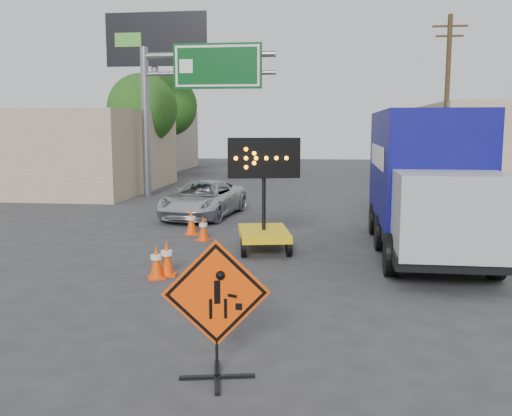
% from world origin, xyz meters
% --- Properties ---
extents(ground, '(100.00, 100.00, 0.00)m').
position_xyz_m(ground, '(0.00, 0.00, 0.00)').
color(ground, '#2D2D30').
rests_on(ground, ground).
extents(curb_right, '(0.40, 60.00, 0.12)m').
position_xyz_m(curb_right, '(7.20, 15.00, 0.06)').
color(curb_right, gray).
rests_on(curb_right, ground).
extents(storefront_left_near, '(14.00, 10.00, 4.00)m').
position_xyz_m(storefront_left_near, '(-14.00, 20.00, 2.00)').
color(storefront_left_near, '#C1A98B').
rests_on(storefront_left_near, ground).
extents(storefront_left_far, '(12.00, 10.00, 4.40)m').
position_xyz_m(storefront_left_far, '(-15.00, 34.00, 2.20)').
color(storefront_left_far, '#AA9A8E').
rests_on(storefront_left_far, ground).
extents(building_right_far, '(10.00, 14.00, 4.60)m').
position_xyz_m(building_right_far, '(13.00, 30.00, 2.30)').
color(building_right_far, '#C1A98B').
rests_on(building_right_far, ground).
extents(highway_gantry, '(6.18, 0.38, 6.90)m').
position_xyz_m(highway_gantry, '(-4.43, 17.96, 5.07)').
color(highway_gantry, slate).
rests_on(highway_gantry, ground).
extents(billboard, '(6.10, 0.54, 9.85)m').
position_xyz_m(billboard, '(-8.35, 25.87, 7.35)').
color(billboard, slate).
rests_on(billboard, ground).
extents(utility_pole_far, '(1.80, 0.26, 9.00)m').
position_xyz_m(utility_pole_far, '(8.00, 24.00, 4.68)').
color(utility_pole_far, '#3F311B').
rests_on(utility_pole_far, ground).
extents(tree_left_near, '(3.71, 3.71, 6.03)m').
position_xyz_m(tree_left_near, '(-8.00, 22.00, 4.16)').
color(tree_left_near, '#3F311B').
rests_on(tree_left_near, ground).
extents(tree_left_far, '(4.10, 4.10, 6.66)m').
position_xyz_m(tree_left_far, '(-9.00, 30.00, 4.60)').
color(tree_left_far, '#3F311B').
rests_on(tree_left_far, ground).
extents(construction_sign, '(1.36, 0.97, 1.83)m').
position_xyz_m(construction_sign, '(0.57, -0.78, 0.96)').
color(construction_sign, black).
rests_on(construction_sign, ground).
extents(arrow_board, '(1.84, 2.28, 2.95)m').
position_xyz_m(arrow_board, '(0.27, 6.93, 0.66)').
color(arrow_board, yellow).
rests_on(arrow_board, ground).
extents(pickup_truck, '(2.69, 4.85, 1.28)m').
position_xyz_m(pickup_truck, '(-2.55, 12.29, 0.64)').
color(pickup_truck, silver).
rests_on(pickup_truck, ground).
extents(box_truck, '(2.46, 7.64, 3.63)m').
position_xyz_m(box_truck, '(4.40, 7.35, 1.65)').
color(box_truck, black).
rests_on(box_truck, ground).
extents(cone_a, '(0.48, 0.48, 0.73)m').
position_xyz_m(cone_a, '(-1.69, 3.89, 0.37)').
color(cone_a, '#FF4505').
rests_on(cone_a, ground).
extents(cone_b, '(0.44, 0.44, 0.79)m').
position_xyz_m(cone_b, '(-1.54, 4.15, 0.39)').
color(cone_b, '#FF4505').
rests_on(cone_b, ground).
extents(cone_c, '(0.47, 0.47, 0.71)m').
position_xyz_m(cone_c, '(-1.60, 8.04, 0.36)').
color(cone_c, '#FF4505').
rests_on(cone_c, ground).
extents(cone_d, '(0.52, 0.52, 0.79)m').
position_xyz_m(cone_d, '(-2.15, 8.87, 0.40)').
color(cone_d, '#FF4505').
rests_on(cone_d, ground).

